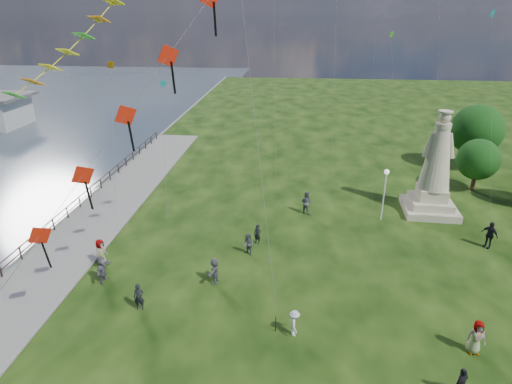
# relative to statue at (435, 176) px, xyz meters

# --- Properties ---
(waterfront) EXTENTS (200.00, 200.00, 1.51)m
(waterfront) POSITION_rel_statue_xyz_m (-27.23, -9.18, -3.16)
(waterfront) COLOR #2D3844
(waterfront) RESTS_ON ground
(statue) EXTENTS (4.18, 4.18, 8.20)m
(statue) POSITION_rel_statue_xyz_m (0.00, 0.00, 0.00)
(statue) COLOR #C4B194
(statue) RESTS_ON ground
(lamppost) EXTENTS (0.39, 0.39, 4.18)m
(lamppost) POSITION_rel_statue_xyz_m (-4.10, -1.94, -0.08)
(lamppost) COLOR silver
(lamppost) RESTS_ON ground
(tree_row) EXTENTS (7.70, 13.09, 6.59)m
(tree_row) POSITION_rel_statue_xyz_m (6.95, 7.64, 0.49)
(tree_row) COLOR #382314
(tree_row) RESTS_ON ground
(person_0) EXTENTS (0.62, 0.46, 1.58)m
(person_0) POSITION_rel_statue_xyz_m (-18.93, -14.16, -2.31)
(person_0) COLOR black
(person_0) RESTS_ON ground
(person_1) EXTENTS (0.88, 0.83, 1.54)m
(person_1) POSITION_rel_statue_xyz_m (-13.71, -7.97, -2.33)
(person_1) COLOR #595960
(person_1) RESTS_ON ground
(person_2) EXTENTS (0.62, 0.99, 1.44)m
(person_2) POSITION_rel_statue_xyz_m (-10.56, -15.33, -2.38)
(person_2) COLOR silver
(person_2) RESTS_ON ground
(person_3) EXTENTS (1.01, 1.00, 1.61)m
(person_3) POSITION_rel_statue_xyz_m (-3.64, -18.46, -2.29)
(person_3) COLOR black
(person_3) RESTS_ON ground
(person_4) EXTENTS (0.88, 0.55, 1.79)m
(person_4) POSITION_rel_statue_xyz_m (-2.05, -15.67, -2.20)
(person_4) COLOR #595960
(person_4) RESTS_ON ground
(person_5) EXTENTS (0.75, 1.62, 1.72)m
(person_5) POSITION_rel_statue_xyz_m (-21.97, -11.90, -2.24)
(person_5) COLOR #595960
(person_5) RESTS_ON ground
(person_6) EXTENTS (0.62, 0.53, 1.45)m
(person_6) POSITION_rel_statue_xyz_m (-13.26, -6.45, -2.37)
(person_6) COLOR black
(person_6) RESTS_ON ground
(person_7) EXTENTS (1.07, 0.94, 1.87)m
(person_7) POSITION_rel_statue_xyz_m (-9.88, -1.24, -2.16)
(person_7) COLOR #595960
(person_7) RESTS_ON ground
(person_9) EXTENTS (1.16, 1.25, 1.93)m
(person_9) POSITION_rel_statue_xyz_m (2.46, -5.40, -2.13)
(person_9) COLOR black
(person_9) RESTS_ON ground
(person_10) EXTENTS (0.73, 1.00, 1.86)m
(person_10) POSITION_rel_statue_xyz_m (-22.81, -10.23, -2.17)
(person_10) COLOR #595960
(person_10) RESTS_ON ground
(person_11) EXTENTS (0.81, 1.59, 1.65)m
(person_11) POSITION_rel_statue_xyz_m (-15.34, -11.32, -2.27)
(person_11) COLOR #595960
(person_11) RESTS_ON ground
(red_kite_train) EXTENTS (12.81, 9.35, 18.54)m
(red_kite_train) POSITION_rel_statue_xyz_m (-17.76, -13.57, 8.40)
(red_kite_train) COLOR black
(red_kite_train) RESTS_ON ground
(small_kites) EXTENTS (28.97, 19.37, 32.80)m
(small_kites) POSITION_rel_statue_xyz_m (-8.70, 4.86, 11.57)
(small_kites) COLOR teal
(small_kites) RESTS_ON ground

